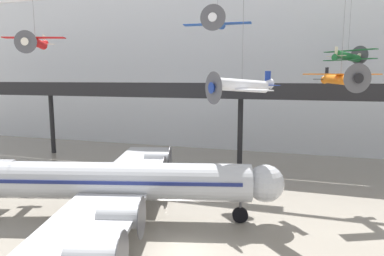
{
  "coord_description": "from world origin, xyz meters",
  "views": [
    {
      "loc": [
        7.27,
        -20.91,
        11.99
      ],
      "look_at": [
        -2.61,
        10.91,
        7.11
      ],
      "focal_mm": 32.0,
      "sensor_mm": 36.0,
      "label": 1
    }
  ],
  "objects_px": {
    "suspended_plane_white_twin": "(242,86)",
    "suspended_plane_orange_highwing": "(341,79)",
    "suspended_plane_red_highwing": "(35,41)",
    "suspended_plane_green_biplane": "(348,56)",
    "suspended_plane_blue_trainer": "(217,22)",
    "airliner_silver_main": "(106,182)"
  },
  "relations": [
    {
      "from": "suspended_plane_white_twin",
      "to": "suspended_plane_orange_highwing",
      "type": "height_order",
      "value": "suspended_plane_orange_highwing"
    },
    {
      "from": "suspended_plane_red_highwing",
      "to": "suspended_plane_white_twin",
      "type": "bearing_deg",
      "value": 72.68
    },
    {
      "from": "suspended_plane_green_biplane",
      "to": "suspended_plane_blue_trainer",
      "type": "xyz_separation_m",
      "value": [
        -15.27,
        -7.32,
        3.81
      ]
    },
    {
      "from": "airliner_silver_main",
      "to": "suspended_plane_orange_highwing",
      "type": "distance_m",
      "value": 23.07
    },
    {
      "from": "airliner_silver_main",
      "to": "suspended_plane_red_highwing",
      "type": "distance_m",
      "value": 18.24
    },
    {
      "from": "suspended_plane_white_twin",
      "to": "suspended_plane_orange_highwing",
      "type": "bearing_deg",
      "value": 158.3
    },
    {
      "from": "suspended_plane_blue_trainer",
      "to": "suspended_plane_green_biplane",
      "type": "bearing_deg",
      "value": 112.58
    },
    {
      "from": "suspended_plane_white_twin",
      "to": "suspended_plane_red_highwing",
      "type": "relative_size",
      "value": 1.53
    },
    {
      "from": "suspended_plane_white_twin",
      "to": "suspended_plane_green_biplane",
      "type": "relative_size",
      "value": 1.42
    },
    {
      "from": "airliner_silver_main",
      "to": "suspended_plane_white_twin",
      "type": "distance_m",
      "value": 14.58
    },
    {
      "from": "airliner_silver_main",
      "to": "suspended_plane_red_highwing",
      "type": "height_order",
      "value": "suspended_plane_red_highwing"
    },
    {
      "from": "suspended_plane_blue_trainer",
      "to": "suspended_plane_red_highwing",
      "type": "relative_size",
      "value": 0.95
    },
    {
      "from": "suspended_plane_orange_highwing",
      "to": "suspended_plane_red_highwing",
      "type": "relative_size",
      "value": 1.42
    },
    {
      "from": "airliner_silver_main",
      "to": "suspended_plane_orange_highwing",
      "type": "relative_size",
      "value": 2.85
    },
    {
      "from": "suspended_plane_blue_trainer",
      "to": "suspended_plane_red_highwing",
      "type": "bearing_deg",
      "value": -63.01
    },
    {
      "from": "suspended_plane_blue_trainer",
      "to": "airliner_silver_main",
      "type": "bearing_deg",
      "value": -22.17
    },
    {
      "from": "suspended_plane_white_twin",
      "to": "suspended_plane_green_biplane",
      "type": "distance_m",
      "value": 20.24
    },
    {
      "from": "airliner_silver_main",
      "to": "suspended_plane_green_biplane",
      "type": "distance_m",
      "value": 33.51
    },
    {
      "from": "suspended_plane_white_twin",
      "to": "airliner_silver_main",
      "type": "bearing_deg",
      "value": -10.27
    },
    {
      "from": "suspended_plane_orange_highwing",
      "to": "suspended_plane_green_biplane",
      "type": "bearing_deg",
      "value": 146.9
    },
    {
      "from": "suspended_plane_white_twin",
      "to": "suspended_plane_orange_highwing",
      "type": "xyz_separation_m",
      "value": [
        8.6,
        3.5,
        0.64
      ]
    },
    {
      "from": "airliner_silver_main",
      "to": "suspended_plane_blue_trainer",
      "type": "bearing_deg",
      "value": 56.43
    }
  ]
}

